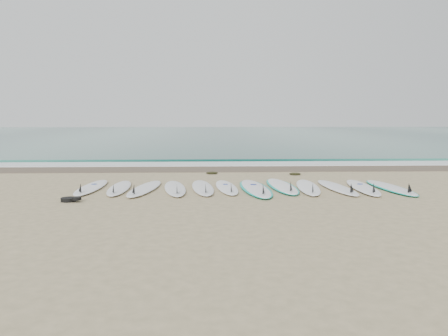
{
  "coord_description": "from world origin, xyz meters",
  "views": [
    {
      "loc": [
        -0.84,
        -10.72,
        1.81
      ],
      "look_at": [
        -0.4,
        1.07,
        0.4
      ],
      "focal_mm": 35.0,
      "sensor_mm": 36.0,
      "label": 1
    }
  ],
  "objects_px": {
    "surfboard_0": "(91,187)",
    "leash_coil": "(70,199)",
    "surfboard_6": "(256,188)",
    "surfboard_11": "(391,187)"
  },
  "relations": [
    {
      "from": "surfboard_6",
      "to": "leash_coil",
      "type": "distance_m",
      "value": 4.29
    },
    {
      "from": "surfboard_0",
      "to": "surfboard_6",
      "type": "bearing_deg",
      "value": -3.18
    },
    {
      "from": "surfboard_6",
      "to": "surfboard_0",
      "type": "bearing_deg",
      "value": 172.36
    },
    {
      "from": "surfboard_6",
      "to": "surfboard_11",
      "type": "xyz_separation_m",
      "value": [
        3.38,
        0.02,
        -0.01
      ]
    },
    {
      "from": "surfboard_11",
      "to": "surfboard_6",
      "type": "bearing_deg",
      "value": 176.71
    },
    {
      "from": "surfboard_0",
      "to": "leash_coil",
      "type": "distance_m",
      "value": 1.55
    },
    {
      "from": "leash_coil",
      "to": "surfboard_0",
      "type": "bearing_deg",
      "value": 89.09
    },
    {
      "from": "surfboard_0",
      "to": "surfboard_11",
      "type": "distance_m",
      "value": 7.45
    },
    {
      "from": "surfboard_0",
      "to": "surfboard_11",
      "type": "xyz_separation_m",
      "value": [
        7.45,
        -0.26,
        -0.01
      ]
    },
    {
      "from": "surfboard_0",
      "to": "leash_coil",
      "type": "bearing_deg",
      "value": -90.16
    }
  ]
}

